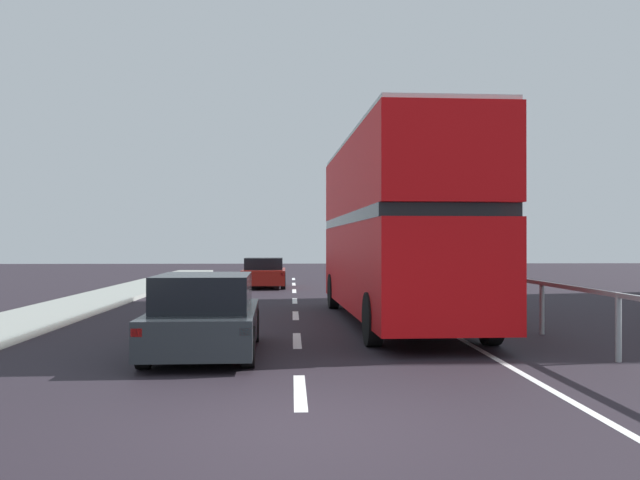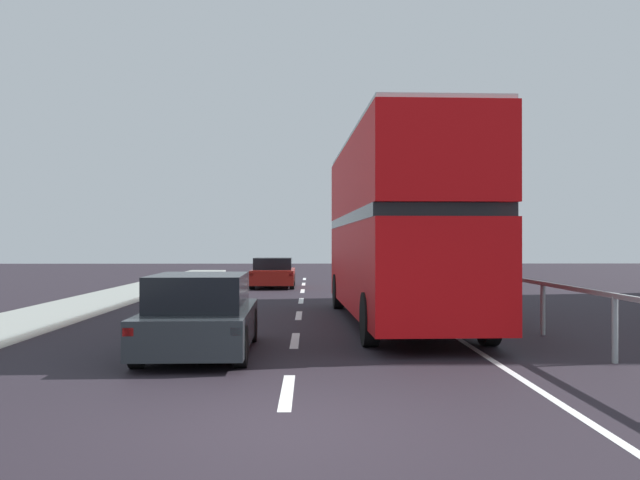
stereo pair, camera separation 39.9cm
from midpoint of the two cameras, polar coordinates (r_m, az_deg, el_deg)
name	(u,v)px [view 2 (the right image)]	position (r m, az deg, el deg)	size (l,w,h in m)	color
ground_plane	(282,429)	(7.77, -1.51, -14.81)	(75.55, 120.00, 0.10)	black
lane_paint_markings	(383,326)	(16.70, 5.69, -6.80)	(3.39, 46.00, 0.01)	silver
bridge_side_railing	(518,287)	(17.30, 16.15, -3.59)	(0.10, 42.00, 1.11)	#93989B
double_decker_bus_red	(397,225)	(17.12, 6.83, 1.20)	(2.81, 10.80, 4.38)	red
hatchback_car_near	(200,316)	(12.49, -8.59, -5.98)	(1.86, 4.30, 1.37)	#252A2E
sedan_car_ahead	(273,273)	(30.91, -3.36, -2.64)	(1.87, 4.09, 1.29)	maroon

